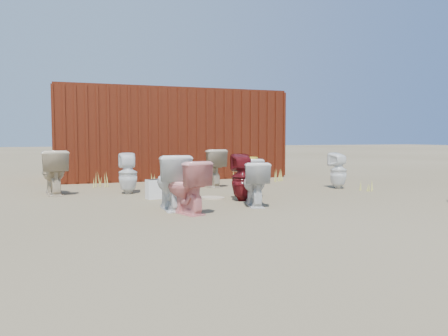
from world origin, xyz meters
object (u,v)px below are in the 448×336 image
object	(u,v)px
toilet_back_beige_left	(54,172)
toilet_back_beige_right	(209,168)
toilet_front_pink	(186,187)
toilet_front_a	(171,182)
loose_tank	(160,189)
toilet_front_c	(255,184)
toilet_back_yellowlid	(248,177)
toilet_back_a	(128,173)
toilet_back_e	(338,171)
shipping_container	(169,134)
toilet_front_maroon	(242,178)

from	to	relation	value
toilet_back_beige_left	toilet_back_beige_right	distance (m)	3.28
toilet_front_pink	toilet_front_a	bearing A→B (deg)	-92.77
toilet_front_pink	loose_tank	xyz separation A→B (m)	(-0.04, 1.69, -0.21)
toilet_front_c	toilet_back_yellowlid	xyz separation A→B (m)	(0.34, 1.11, -0.00)
toilet_back_a	toilet_back_yellowlid	world-z (taller)	toilet_back_a
toilet_front_pink	loose_tank	distance (m)	1.71
toilet_back_yellowlid	toilet_back_e	distance (m)	2.40
toilet_back_beige_right	toilet_back_e	world-z (taller)	toilet_back_beige_right
toilet_front_pink	toilet_back_yellowlid	world-z (taller)	toilet_front_pink
toilet_back_beige_right	shipping_container	bearing A→B (deg)	-96.31
toilet_front_pink	loose_tank	bearing A→B (deg)	-107.47
toilet_front_c	toilet_back_e	distance (m)	3.14
toilet_front_a	toilet_back_yellowlid	xyz separation A→B (m)	(1.69, 1.00, -0.06)
toilet_back_a	toilet_front_maroon	bearing A→B (deg)	137.50
toilet_back_yellowlid	loose_tank	distance (m)	1.65
shipping_container	toilet_front_pink	world-z (taller)	shipping_container
toilet_back_yellowlid	toilet_front_c	bearing A→B (deg)	75.34
toilet_front_pink	toilet_back_beige_left	world-z (taller)	toilet_back_beige_left
toilet_front_a	toilet_front_c	size ratio (longest dim) A/B	1.18
toilet_back_beige_left	toilet_back_e	bearing A→B (deg)	161.61
toilet_front_maroon	toilet_back_yellowlid	bearing A→B (deg)	-113.24
toilet_back_a	loose_tank	bearing A→B (deg)	118.86
toilet_front_a	toilet_back_beige_right	xyz separation A→B (m)	(1.50, 2.79, 0.00)
toilet_back_beige_left	toilet_front_maroon	bearing A→B (deg)	138.41
toilet_front_c	toilet_back_a	bearing A→B (deg)	-38.85
toilet_back_beige_right	toilet_front_maroon	bearing A→B (deg)	73.99
toilet_front_c	loose_tank	bearing A→B (deg)	-33.62
toilet_front_maroon	toilet_back_beige_left	distance (m)	3.73
toilet_back_e	toilet_back_a	bearing A→B (deg)	-14.00
toilet_front_a	loose_tank	world-z (taller)	toilet_front_a
toilet_front_maroon	toilet_back_e	xyz separation A→B (m)	(2.67, 1.03, -0.02)
toilet_front_pink	toilet_front_maroon	distance (m)	1.53
toilet_front_pink	toilet_back_e	bearing A→B (deg)	-172.86
toilet_front_maroon	toilet_back_beige_right	xyz separation A→B (m)	(0.14, 2.32, 0.01)
toilet_front_a	toilet_back_yellowlid	distance (m)	1.97
toilet_back_a	toilet_back_beige_right	distance (m)	1.99
toilet_back_beige_left	loose_tank	size ratio (longest dim) A/B	1.72
toilet_front_maroon	toilet_back_yellowlid	size ratio (longest dim) A/B	1.15
toilet_front_pink	toilet_front_maroon	bearing A→B (deg)	-163.30
toilet_front_a	toilet_front_pink	distance (m)	0.44
toilet_back_e	loose_tank	bearing A→B (deg)	-2.28
toilet_front_maroon	toilet_back_beige_left	xyz separation A→B (m)	(-3.12, 2.03, 0.02)
toilet_front_maroon	toilet_front_a	bearing A→B (deg)	27.68
loose_tank	toilet_back_beige_left	bearing A→B (deg)	135.99
toilet_front_a	toilet_back_beige_left	size ratio (longest dim) A/B	0.98
toilet_front_c	toilet_back_beige_right	size ratio (longest dim) A/B	0.85
toilet_front_maroon	toilet_back_a	xyz separation A→B (m)	(-1.75, 1.68, -0.01)
shipping_container	toilet_back_yellowlid	bearing A→B (deg)	-83.84
toilet_front_pink	toilet_back_a	xyz separation A→B (m)	(-0.50, 2.57, 0.02)
toilet_front_a	toilet_back_e	size ratio (longest dim) A/B	1.09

